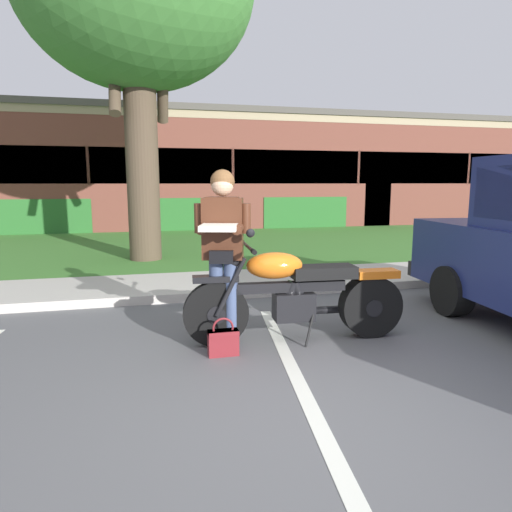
{
  "coord_description": "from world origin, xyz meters",
  "views": [
    {
      "loc": [
        -1.05,
        -2.87,
        1.58
      ],
      "look_at": [
        0.02,
        1.51,
        0.85
      ],
      "focal_mm": 31.78,
      "sensor_mm": 36.0,
      "label": 1
    }
  ],
  "objects_px": {
    "brick_building": "(208,173)",
    "rider_person": "(223,244)",
    "hedge_center_right": "(302,210)",
    "handbag": "(223,340)",
    "motorcycle": "(304,294)",
    "hedge_center_left": "(183,211)",
    "hedge_left": "(47,213)"
  },
  "relations": [
    {
      "from": "motorcycle",
      "to": "hedge_center_right",
      "type": "height_order",
      "value": "hedge_center_right"
    },
    {
      "from": "handbag",
      "to": "hedge_center_right",
      "type": "distance_m",
      "value": 12.09
    },
    {
      "from": "hedge_left",
      "to": "rider_person",
      "type": "bearing_deg",
      "value": -71.53
    },
    {
      "from": "hedge_center_left",
      "to": "brick_building",
      "type": "height_order",
      "value": "brick_building"
    },
    {
      "from": "hedge_center_left",
      "to": "hedge_center_right",
      "type": "relative_size",
      "value": 1.06
    },
    {
      "from": "handbag",
      "to": "hedge_center_left",
      "type": "height_order",
      "value": "hedge_center_left"
    },
    {
      "from": "handbag",
      "to": "hedge_center_right",
      "type": "xyz_separation_m",
      "value": [
        4.69,
        11.13,
        0.51
      ]
    },
    {
      "from": "hedge_center_left",
      "to": "handbag",
      "type": "bearing_deg",
      "value": -92.86
    },
    {
      "from": "hedge_left",
      "to": "hedge_center_left",
      "type": "height_order",
      "value": "same"
    },
    {
      "from": "hedge_center_right",
      "to": "brick_building",
      "type": "xyz_separation_m",
      "value": [
        -2.52,
        5.48,
        1.36
      ]
    },
    {
      "from": "motorcycle",
      "to": "rider_person",
      "type": "relative_size",
      "value": 1.32
    },
    {
      "from": "hedge_left",
      "to": "brick_building",
      "type": "xyz_separation_m",
      "value": [
        5.75,
        5.48,
        1.36
      ]
    },
    {
      "from": "rider_person",
      "to": "hedge_center_right",
      "type": "relative_size",
      "value": 0.57
    },
    {
      "from": "motorcycle",
      "to": "hedge_center_right",
      "type": "distance_m",
      "value": 11.56
    },
    {
      "from": "hedge_center_right",
      "to": "brick_building",
      "type": "distance_m",
      "value": 6.19
    },
    {
      "from": "hedge_center_left",
      "to": "brick_building",
      "type": "distance_m",
      "value": 5.88
    },
    {
      "from": "hedge_center_left",
      "to": "rider_person",
      "type": "bearing_deg",
      "value": -92.67
    },
    {
      "from": "motorcycle",
      "to": "hedge_center_left",
      "type": "bearing_deg",
      "value": 91.62
    },
    {
      "from": "rider_person",
      "to": "hedge_center_left",
      "type": "xyz_separation_m",
      "value": [
        0.51,
        10.87,
        -0.36
      ]
    },
    {
      "from": "hedge_left",
      "to": "hedge_center_right",
      "type": "distance_m",
      "value": 8.27
    },
    {
      "from": "rider_person",
      "to": "hedge_center_left",
      "type": "distance_m",
      "value": 10.88
    },
    {
      "from": "rider_person",
      "to": "hedge_center_right",
      "type": "distance_m",
      "value": 11.82
    },
    {
      "from": "handbag",
      "to": "brick_building",
      "type": "xyz_separation_m",
      "value": [
        2.17,
        16.61,
        1.87
      ]
    },
    {
      "from": "hedge_left",
      "to": "hedge_center_left",
      "type": "xyz_separation_m",
      "value": [
        4.14,
        -0.0,
        0.0
      ]
    },
    {
      "from": "handbag",
      "to": "hedge_center_right",
      "type": "height_order",
      "value": "hedge_center_right"
    },
    {
      "from": "rider_person",
      "to": "brick_building",
      "type": "xyz_separation_m",
      "value": [
        2.12,
        16.35,
        1.01
      ]
    },
    {
      "from": "handbag",
      "to": "rider_person",
      "type": "bearing_deg",
      "value": 79.2
    },
    {
      "from": "hedge_left",
      "to": "handbag",
      "type": "bearing_deg",
      "value": -72.17
    },
    {
      "from": "brick_building",
      "to": "rider_person",
      "type": "bearing_deg",
      "value": -97.4
    },
    {
      "from": "rider_person",
      "to": "handbag",
      "type": "distance_m",
      "value": 0.9
    },
    {
      "from": "rider_person",
      "to": "hedge_center_left",
      "type": "relative_size",
      "value": 0.54
    },
    {
      "from": "brick_building",
      "to": "hedge_center_right",
      "type": "bearing_deg",
      "value": -65.33
    }
  ]
}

